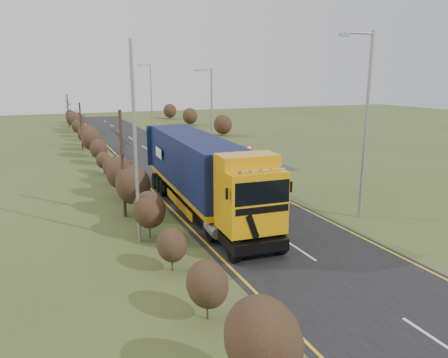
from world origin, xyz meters
TOP-DOWN VIEW (x-y plane):
  - ground at (0.00, 0.00)m, footprint 160.00×160.00m
  - road at (0.00, 10.00)m, footprint 8.00×120.00m
  - layby at (6.50, 20.00)m, footprint 6.00×18.00m
  - lane_markings at (0.00, 9.69)m, footprint 7.52×116.00m
  - hedgerow at (-6.00, 7.89)m, footprint 2.24×102.04m
  - lorry at (-2.20, 3.11)m, footprint 3.28×16.15m
  - car_red_hatchback at (6.80, 18.61)m, footprint 2.78×4.22m
  - car_blue_sedan at (5.86, 22.99)m, footprint 3.22×4.29m
  - streetlight_near at (5.66, -1.27)m, footprint 2.15×0.20m
  - streetlight_mid at (4.50, 18.93)m, footprint 1.83×0.18m
  - streetlight_far at (5.54, 47.80)m, footprint 2.05×0.19m
  - left_pole at (-6.55, -0.17)m, footprint 0.16×0.16m
  - speed_sign at (5.60, 12.78)m, footprint 0.60×0.10m
  - warning_board at (5.47, 26.36)m, footprint 0.72×0.11m

SIDE VIEW (x-z plane):
  - ground at x=0.00m, z-range 0.00..0.00m
  - road at x=0.00m, z-range 0.00..0.02m
  - layby at x=6.50m, z-range 0.00..0.02m
  - lane_markings at x=0.00m, z-range 0.03..0.03m
  - car_red_hatchback at x=6.80m, z-range 0.00..1.34m
  - car_blue_sedan at x=5.86m, z-range 0.00..1.35m
  - warning_board at x=5.47m, z-range 0.20..2.10m
  - speed_sign at x=5.60m, z-range 0.42..2.59m
  - hedgerow at x=-6.00m, z-range -1.41..4.64m
  - lorry at x=-2.20m, z-range 0.30..4.77m
  - streetlight_mid at x=4.50m, z-range 0.42..8.99m
  - left_pole at x=-6.55m, z-range 0.00..9.44m
  - streetlight_far at x=5.54m, z-range 0.51..10.19m
  - streetlight_near at x=5.66m, z-range 0.55..10.70m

